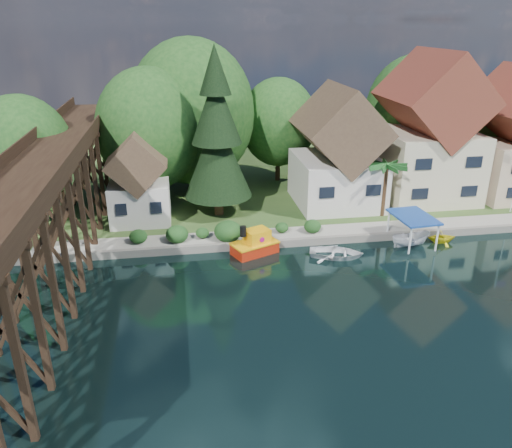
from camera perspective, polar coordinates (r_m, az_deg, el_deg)
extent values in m
plane|color=black|center=(32.84, 5.51, -8.47)|extent=(140.00, 140.00, 0.00)
cube|color=#27461C|center=(63.87, -1.96, 7.34)|extent=(140.00, 52.00, 0.50)
cube|color=slate|center=(40.54, 8.27, -1.85)|extent=(60.00, 0.40, 0.62)
cube|color=gray|center=(42.19, 10.38, -0.68)|extent=(50.00, 2.60, 0.06)
cube|color=black|center=(28.53, -25.47, -6.61)|extent=(4.00, 0.36, 8.00)
cube|color=black|center=(31.28, -23.98, -3.82)|extent=(4.00, 0.36, 8.00)
cube|color=black|center=(34.10, -22.75, -1.48)|extent=(4.00, 0.36, 8.00)
cube|color=black|center=(36.98, -21.71, 0.50)|extent=(4.00, 0.36, 8.00)
cube|color=black|center=(39.92, -20.82, 2.19)|extent=(4.00, 0.36, 8.00)
cube|color=black|center=(42.89, -20.05, 3.64)|extent=(4.00, 0.36, 8.00)
cube|color=black|center=(45.89, -19.38, 4.91)|extent=(4.00, 0.36, 8.00)
cube|color=black|center=(48.92, -18.79, 6.02)|extent=(4.00, 0.36, 8.00)
cube|color=black|center=(51.97, -18.27, 7.00)|extent=(4.00, 0.36, 8.00)
cube|color=black|center=(55.03, -17.80, 7.87)|extent=(4.00, 0.36, 8.00)
cube|color=black|center=(35.88, -25.48, 6.10)|extent=(0.35, 44.00, 0.35)
cube|color=black|center=(35.03, -19.98, 6.59)|extent=(0.35, 44.00, 0.35)
cube|color=black|center=(35.34, -22.83, 6.82)|extent=(4.00, 44.00, 0.30)
cube|color=black|center=(35.75, -26.09, 7.37)|extent=(0.12, 44.00, 0.80)
cube|color=black|center=(34.78, -19.75, 7.97)|extent=(0.12, 44.00, 0.80)
cube|color=silver|center=(47.70, 9.14, 4.97)|extent=(7.50, 8.00, 4.50)
cube|color=#4D3729|center=(46.48, 9.51, 10.80)|extent=(7.64, 8.64, 7.64)
cube|color=black|center=(43.35, 8.11, 3.57)|extent=(1.35, 0.08, 1.00)
cube|color=black|center=(44.73, 13.28, 3.78)|extent=(1.35, 0.08, 1.00)
cube|color=beige|center=(51.31, 18.72, 6.46)|extent=(8.50, 8.50, 6.50)
cube|color=brown|center=(50.08, 19.62, 13.41)|extent=(8.65, 9.18, 8.65)
cube|color=black|center=(46.49, 18.49, 5.34)|extent=(1.53, 0.08, 1.00)
cube|color=black|center=(48.83, 23.49, 5.41)|extent=(1.53, 0.08, 1.00)
cube|color=#C7AD8F|center=(55.73, 27.19, 5.83)|extent=(8.00, 8.00, 5.50)
cube|color=silver|center=(44.34, -13.05, 2.64)|extent=(5.00, 5.00, 3.50)
cube|color=#4D3729|center=(43.30, -13.46, 7.06)|extent=(5.09, 5.40, 5.09)
cube|color=black|center=(42.03, -15.16, 1.59)|extent=(0.90, 0.08, 1.00)
cube|color=black|center=(41.80, -11.35, 1.83)|extent=(0.90, 0.08, 1.00)
cylinder|color=#382314|center=(48.39, -11.62, 5.04)|extent=(0.50, 0.50, 4.50)
ellipsoid|color=#174218|center=(47.23, -12.07, 10.55)|extent=(4.40, 4.40, 5.06)
cylinder|color=#382314|center=(52.12, -7.08, 6.83)|extent=(0.50, 0.50, 4.95)
ellipsoid|color=#174218|center=(50.99, -7.37, 12.50)|extent=(5.00, 5.00, 5.75)
cylinder|color=#382314|center=(54.20, 2.51, 7.09)|extent=(0.50, 0.50, 4.05)
ellipsoid|color=#174218|center=(53.24, 2.58, 11.53)|extent=(4.00, 4.00, 4.60)
cylinder|color=#382314|center=(58.90, 17.10, 7.60)|extent=(0.50, 0.50, 4.50)
ellipsoid|color=#174218|center=(57.96, 17.64, 12.13)|extent=(4.60, 4.60, 5.29)
cylinder|color=#382314|center=(59.66, 25.66, 6.10)|extent=(0.50, 0.50, 3.60)
ellipsoid|color=#174218|center=(58.86, 26.28, 9.64)|extent=(3.80, 3.80, 4.37)
cylinder|color=#382314|center=(46.31, -24.20, 2.41)|extent=(0.50, 0.50, 4.05)
ellipsoid|color=#174218|center=(45.18, -25.05, 7.51)|extent=(4.00, 4.00, 4.60)
ellipsoid|color=#193A15|center=(39.60, -9.03, -0.99)|extent=(1.98, 1.98, 1.53)
ellipsoid|color=#193A15|center=(39.97, -6.15, -0.87)|extent=(1.54, 1.54, 1.19)
ellipsoid|color=#193A15|center=(39.53, -3.23, -0.64)|extent=(2.20, 2.20, 1.70)
ellipsoid|color=#193A15|center=(39.98, -13.32, -1.24)|extent=(1.76, 1.76, 1.36)
ellipsoid|color=#193A15|center=(40.82, 2.98, -0.26)|extent=(1.54, 1.54, 1.19)
ellipsoid|color=#193A15|center=(41.08, 6.48, -0.10)|extent=(1.76, 1.76, 1.36)
cylinder|color=#382314|center=(44.66, -4.29, 2.76)|extent=(0.81, 0.81, 2.69)
cone|color=black|center=(43.48, -4.44, 7.77)|extent=(5.91, 5.91, 7.17)
cone|color=black|center=(42.65, -4.61, 13.02)|extent=(4.30, 4.30, 5.82)
cone|color=black|center=(42.26, -4.74, 17.22)|extent=(2.69, 2.69, 4.03)
cylinder|color=#382314|center=(45.35, 14.40, 3.54)|extent=(0.44, 0.44, 4.38)
ellipsoid|color=#1A501F|center=(44.67, 14.69, 6.44)|extent=(3.74, 3.74, 0.99)
cube|color=#AB1F0B|center=(38.48, -0.17, -2.83)|extent=(3.84, 3.03, 0.90)
cube|color=#F6AA0C|center=(38.28, -0.17, -2.17)|extent=(3.98, 3.18, 0.11)
cube|color=#F6AA0C|center=(38.20, 0.11, -1.44)|extent=(2.20, 1.97, 1.13)
cylinder|color=black|center=(37.30, -1.49, -0.83)|extent=(0.50, 0.50, 0.79)
cylinder|color=#A90D6F|center=(37.66, 0.70, -1.81)|extent=(0.41, 0.25, 0.41)
cylinder|color=#A90D6F|center=(38.74, -0.45, -1.09)|extent=(0.41, 0.25, 0.41)
cylinder|color=#A90D6F|center=(38.66, 1.24, -1.15)|extent=(0.25, 0.41, 0.41)
imported|color=white|center=(38.39, 9.18, -3.16)|extent=(4.76, 3.99, 0.84)
imported|color=white|center=(41.47, 17.26, -1.63)|extent=(3.33, 1.47, 1.25)
cube|color=#174198|center=(40.77, 17.56, 0.80)|extent=(3.07, 4.22, 0.15)
cylinder|color=white|center=(40.41, 19.99, -1.46)|extent=(0.15, 0.15, 2.26)
cylinder|color=white|center=(43.13, 17.53, 0.36)|extent=(0.15, 0.15, 2.26)
cylinder|color=white|center=(39.25, 17.21, -1.79)|extent=(0.15, 0.15, 2.26)
cylinder|color=white|center=(42.05, 14.87, 0.10)|extent=(0.15, 0.15, 2.26)
imported|color=yellow|center=(42.95, 20.48, -1.27)|extent=(2.38, 2.10, 1.18)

